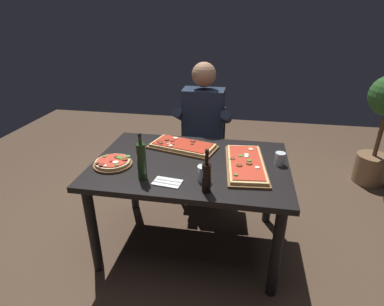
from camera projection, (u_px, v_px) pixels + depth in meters
The scene contains 13 objects.
ground_plane at pixel (191, 242), 2.54m from camera, with size 6.40×6.40×0.00m, color #4C3828.
dining_table at pixel (191, 174), 2.27m from camera, with size 1.40×0.96×0.74m.
pizza_rectangular_front at pixel (183, 146), 2.44m from camera, with size 0.58×0.39×0.05m.
pizza_rectangular_left at pixel (246, 164), 2.16m from camera, with size 0.33×0.64×0.05m.
pizza_round_far at pixel (113, 163), 2.18m from camera, with size 0.27×0.27×0.05m.
wine_bottle_dark at pixel (206, 177), 1.83m from camera, with size 0.06×0.06×0.28m.
oil_bottle_amber at pixel (142, 161), 1.97m from camera, with size 0.06×0.06×0.31m.
tumbler_near_camera at pixel (280, 159), 2.18m from camera, with size 0.07×0.07×0.09m.
tumbler_far_side at pixel (203, 173), 1.97m from camera, with size 0.08×0.08×0.10m.
napkin_cutlery_set at pixel (167, 182), 1.96m from camera, with size 0.19×0.13×0.01m.
diner_chair at pixel (204, 147), 3.10m from camera, with size 0.44×0.44×0.87m.
seated_diner at pixel (202, 127), 2.89m from camera, with size 0.53×0.41×1.33m.
potted_plant_corner at pixel (383, 123), 3.15m from camera, with size 0.41×0.41×1.18m.
Camera 1 is at (0.36, -1.96, 1.75)m, focal length 28.78 mm.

